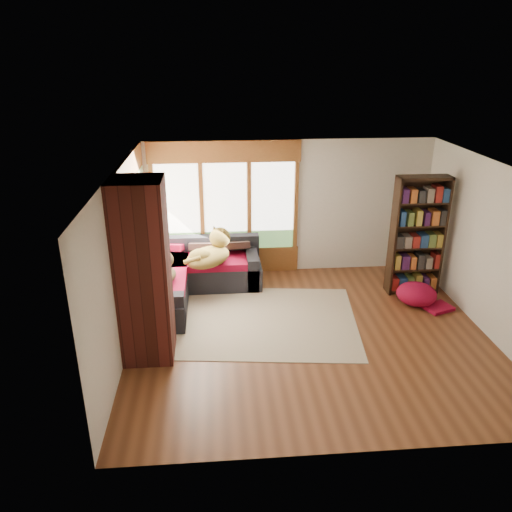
# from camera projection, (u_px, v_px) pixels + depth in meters

# --- Properties ---
(floor) EXTENTS (5.50, 5.50, 0.00)m
(floor) POSITION_uv_depth(u_px,v_px,m) (309.00, 334.00, 7.79)
(floor) COLOR #572D18
(floor) RESTS_ON ground
(ceiling) EXTENTS (5.50, 5.50, 0.00)m
(ceiling) POSITION_uv_depth(u_px,v_px,m) (316.00, 169.00, 6.80)
(ceiling) COLOR white
(wall_back) EXTENTS (5.50, 0.04, 2.60)m
(wall_back) POSITION_uv_depth(u_px,v_px,m) (288.00, 208.00, 9.60)
(wall_back) COLOR silver
(wall_back) RESTS_ON ground
(wall_front) EXTENTS (5.50, 0.04, 2.60)m
(wall_front) POSITION_uv_depth(u_px,v_px,m) (359.00, 352.00, 4.99)
(wall_front) COLOR silver
(wall_front) RESTS_ON ground
(wall_left) EXTENTS (0.04, 5.00, 2.60)m
(wall_left) POSITION_uv_depth(u_px,v_px,m) (121.00, 263.00, 7.08)
(wall_left) COLOR silver
(wall_left) RESTS_ON ground
(wall_right) EXTENTS (0.04, 5.00, 2.60)m
(wall_right) POSITION_uv_depth(u_px,v_px,m) (492.00, 251.00, 7.51)
(wall_right) COLOR silver
(wall_right) RESTS_ON ground
(windows_back) EXTENTS (2.82, 0.10, 1.90)m
(windows_back) POSITION_uv_depth(u_px,v_px,m) (226.00, 207.00, 9.46)
(windows_back) COLOR brown
(windows_back) RESTS_ON wall_back
(windows_left) EXTENTS (0.10, 2.62, 1.90)m
(windows_left) POSITION_uv_depth(u_px,v_px,m) (135.00, 232.00, 8.17)
(windows_left) COLOR brown
(windows_left) RESTS_ON wall_left
(roller_blind) EXTENTS (0.03, 0.72, 0.90)m
(roller_blind) POSITION_uv_depth(u_px,v_px,m) (141.00, 195.00, 8.78)
(roller_blind) COLOR gray
(roller_blind) RESTS_ON wall_left
(brick_chimney) EXTENTS (0.70, 0.70, 2.60)m
(brick_chimney) POSITION_uv_depth(u_px,v_px,m) (143.00, 273.00, 6.79)
(brick_chimney) COLOR #471914
(brick_chimney) RESTS_ON ground
(sectional_sofa) EXTENTS (2.20, 2.20, 0.80)m
(sectional_sofa) POSITION_uv_depth(u_px,v_px,m) (187.00, 276.00, 9.09)
(sectional_sofa) COLOR black
(sectional_sofa) RESTS_ON ground
(area_rug) EXTENTS (3.35, 2.71, 0.01)m
(area_rug) POSITION_uv_depth(u_px,v_px,m) (261.00, 320.00, 8.17)
(area_rug) COLOR beige
(area_rug) RESTS_ON ground
(bookshelf) EXTENTS (0.92, 0.31, 2.15)m
(bookshelf) POSITION_uv_depth(u_px,v_px,m) (417.00, 236.00, 8.78)
(bookshelf) COLOR black
(bookshelf) RESTS_ON ground
(pouf) EXTENTS (0.91, 0.91, 0.37)m
(pouf) POSITION_uv_depth(u_px,v_px,m) (416.00, 293.00, 8.66)
(pouf) COLOR maroon
(pouf) RESTS_ON area_rug
(dog_tan) EXTENTS (1.06, 1.09, 0.54)m
(dog_tan) POSITION_uv_depth(u_px,v_px,m) (211.00, 252.00, 8.82)
(dog_tan) COLOR olive
(dog_tan) RESTS_ON sectional_sofa
(dog_brindle) EXTENTS (0.54, 0.75, 0.38)m
(dog_brindle) POSITION_uv_depth(u_px,v_px,m) (163.00, 272.00, 8.20)
(dog_brindle) COLOR #312617
(dog_brindle) RESTS_ON sectional_sofa
(throw_pillows) EXTENTS (1.98, 1.68, 0.45)m
(throw_pillows) POSITION_uv_depth(u_px,v_px,m) (188.00, 247.00, 9.04)
(throw_pillows) COLOR #301E1B
(throw_pillows) RESTS_ON sectional_sofa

